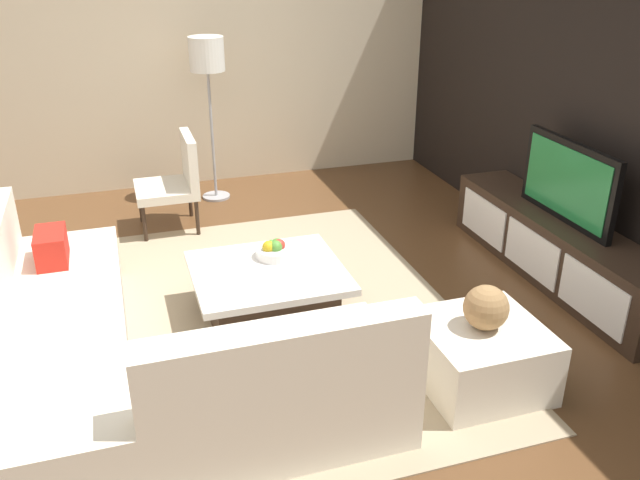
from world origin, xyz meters
The scene contains 13 objects.
ground_plane centered at (0.00, 0.00, 0.00)m, with size 14.00×14.00×0.00m, color brown.
feature_wall_back centered at (0.00, 2.70, 1.40)m, with size 6.40×0.12×2.80m, color black.
side_wall_left centered at (-3.20, 0.20, 1.40)m, with size 0.12×5.20×2.80m, color beige.
area_rug centered at (-0.10, 0.00, 0.01)m, with size 3.45×2.80×0.01m, color tan.
media_console centered at (0.00, 2.40, 0.25)m, with size 2.33×0.48×0.50m.
television centered at (0.00, 2.40, 0.81)m, with size 1.04×0.06×0.61m.
sectional_couch centered at (0.52, -0.92, 0.29)m, with size 2.53×2.27×0.84m.
coffee_table centered at (-0.10, 0.10, 0.20)m, with size 0.93×1.03×0.38m.
accent_chair_near centered at (-1.92, -0.31, 0.49)m, with size 0.56×0.54×0.87m.
floor_lamp centered at (-2.59, 0.14, 1.37)m, with size 0.34×0.34×1.62m.
ottoman centered at (1.04, 1.12, 0.20)m, with size 0.70×0.70×0.40m, color beige.
fruit_bowl centered at (-0.28, 0.20, 0.43)m, with size 0.28×0.28×0.14m.
decorative_ball centered at (1.04, 1.12, 0.53)m, with size 0.26×0.26×0.26m, color #997247.
Camera 1 is at (3.92, -0.80, 2.48)m, focal length 37.41 mm.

